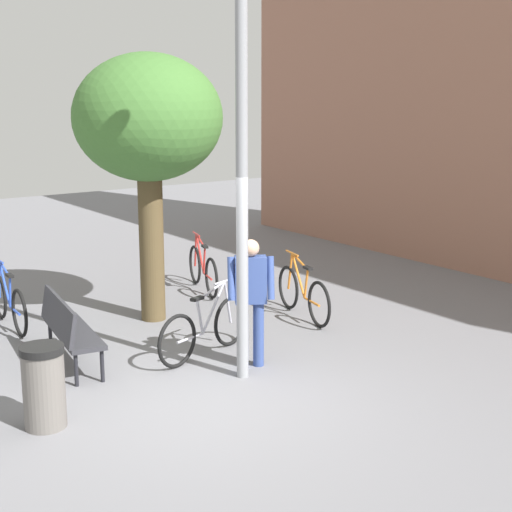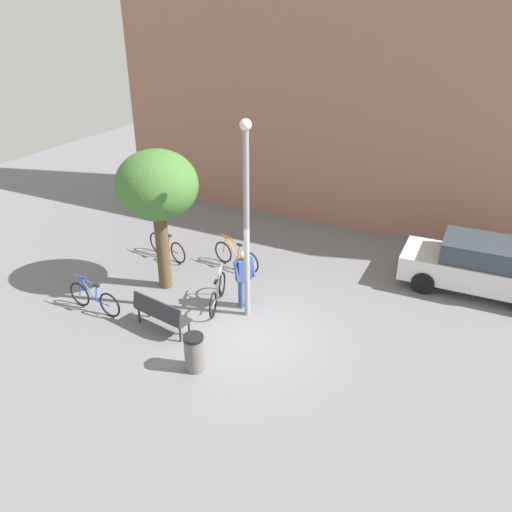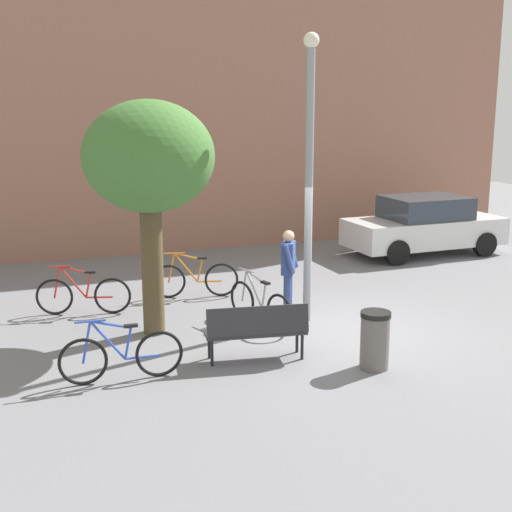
{
  "view_description": "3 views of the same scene",
  "coord_description": "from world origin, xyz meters",
  "px_view_note": "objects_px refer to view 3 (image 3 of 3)",
  "views": [
    {
      "loc": [
        7.11,
        -4.4,
        3.51
      ],
      "look_at": [
        -1.05,
        1.49,
        1.33
      ],
      "focal_mm": 53.98,
      "sensor_mm": 36.0,
      "label": 1
    },
    {
      "loc": [
        5.0,
        -9.42,
        7.55
      ],
      "look_at": [
        -0.39,
        1.39,
        1.45
      ],
      "focal_mm": 35.92,
      "sensor_mm": 36.0,
      "label": 2
    },
    {
      "loc": [
        -5.56,
        -10.5,
        4.02
      ],
      "look_at": [
        -0.94,
        1.89,
        1.04
      ],
      "focal_mm": 48.56,
      "sensor_mm": 36.0,
      "label": 3
    }
  ],
  "objects_px": {
    "park_bench": "(257,328)",
    "bicycle_blue": "(121,356)",
    "trash_bin": "(375,340)",
    "person_by_lamppost": "(288,267)",
    "bicycle_silver": "(260,305)",
    "parked_car_white": "(424,226)",
    "plaza_tree": "(149,160)",
    "bicycle_red": "(83,295)",
    "bicycle_orange": "(195,279)",
    "lamppost": "(309,165)"
  },
  "relations": [
    {
      "from": "park_bench",
      "to": "bicycle_blue",
      "type": "distance_m",
      "value": 2.14
    },
    {
      "from": "park_bench",
      "to": "bicycle_blue",
      "type": "relative_size",
      "value": 0.91
    },
    {
      "from": "person_by_lamppost",
      "to": "lamppost",
      "type": "bearing_deg",
      "value": -50.41
    },
    {
      "from": "lamppost",
      "to": "person_by_lamppost",
      "type": "xyz_separation_m",
      "value": [
        -0.25,
        0.31,
        -1.93
      ]
    },
    {
      "from": "park_bench",
      "to": "trash_bin",
      "type": "distance_m",
      "value": 1.83
    },
    {
      "from": "bicycle_red",
      "to": "bicycle_orange",
      "type": "xyz_separation_m",
      "value": [
        2.32,
        0.4,
        0.0
      ]
    },
    {
      "from": "lamppost",
      "to": "person_by_lamppost",
      "type": "bearing_deg",
      "value": 129.59
    },
    {
      "from": "trash_bin",
      "to": "park_bench",
      "type": "bearing_deg",
      "value": 150.02
    },
    {
      "from": "lamppost",
      "to": "bicycle_blue",
      "type": "bearing_deg",
      "value": -155.92
    },
    {
      "from": "bicycle_orange",
      "to": "trash_bin",
      "type": "relative_size",
      "value": 1.97
    },
    {
      "from": "plaza_tree",
      "to": "parked_car_white",
      "type": "xyz_separation_m",
      "value": [
        8.11,
        3.81,
        -2.26
      ]
    },
    {
      "from": "plaza_tree",
      "to": "bicycle_blue",
      "type": "distance_m",
      "value": 3.42
    },
    {
      "from": "plaza_tree",
      "to": "bicycle_orange",
      "type": "relative_size",
      "value": 2.28
    },
    {
      "from": "park_bench",
      "to": "bicycle_silver",
      "type": "bearing_deg",
      "value": 67.54
    },
    {
      "from": "park_bench",
      "to": "trash_bin",
      "type": "bearing_deg",
      "value": -29.98
    },
    {
      "from": "lamppost",
      "to": "bicycle_red",
      "type": "xyz_separation_m",
      "value": [
        -3.87,
        1.83,
        -2.52
      ]
    },
    {
      "from": "bicycle_silver",
      "to": "trash_bin",
      "type": "xyz_separation_m",
      "value": [
        0.9,
        -2.57,
        0.07
      ]
    },
    {
      "from": "parked_car_white",
      "to": "bicycle_blue",
      "type": "bearing_deg",
      "value": -147.45
    },
    {
      "from": "park_bench",
      "to": "bicycle_red",
      "type": "relative_size",
      "value": 0.95
    },
    {
      "from": "lamppost",
      "to": "bicycle_orange",
      "type": "bearing_deg",
      "value": 124.77
    },
    {
      "from": "trash_bin",
      "to": "plaza_tree",
      "type": "bearing_deg",
      "value": 134.98
    },
    {
      "from": "person_by_lamppost",
      "to": "bicycle_red",
      "type": "bearing_deg",
      "value": 157.11
    },
    {
      "from": "parked_car_white",
      "to": "trash_bin",
      "type": "relative_size",
      "value": 4.7
    },
    {
      "from": "park_bench",
      "to": "bicycle_red",
      "type": "xyz_separation_m",
      "value": [
        -2.26,
        3.45,
        -0.16
      ]
    },
    {
      "from": "bicycle_orange",
      "to": "parked_car_white",
      "type": "bearing_deg",
      "value": 15.24
    },
    {
      "from": "park_bench",
      "to": "bicycle_orange",
      "type": "distance_m",
      "value": 3.85
    },
    {
      "from": "park_bench",
      "to": "bicycle_orange",
      "type": "height_order",
      "value": "bicycle_orange"
    },
    {
      "from": "plaza_tree",
      "to": "parked_car_white",
      "type": "height_order",
      "value": "plaza_tree"
    },
    {
      "from": "person_by_lamppost",
      "to": "parked_car_white",
      "type": "bearing_deg",
      "value": 34.35
    },
    {
      "from": "park_bench",
      "to": "parked_car_white",
      "type": "distance_m",
      "value": 8.95
    },
    {
      "from": "lamppost",
      "to": "trash_bin",
      "type": "bearing_deg",
      "value": -90.56
    },
    {
      "from": "bicycle_red",
      "to": "plaza_tree",
      "type": "bearing_deg",
      "value": -56.3
    },
    {
      "from": "bicycle_silver",
      "to": "trash_bin",
      "type": "bearing_deg",
      "value": -70.73
    },
    {
      "from": "bicycle_red",
      "to": "bicycle_orange",
      "type": "distance_m",
      "value": 2.36
    },
    {
      "from": "lamppost",
      "to": "trash_bin",
      "type": "xyz_separation_m",
      "value": [
        -0.02,
        -2.53,
        -2.45
      ]
    },
    {
      "from": "person_by_lamppost",
      "to": "bicycle_orange",
      "type": "bearing_deg",
      "value": 123.94
    },
    {
      "from": "park_bench",
      "to": "parked_car_white",
      "type": "relative_size",
      "value": 0.39
    },
    {
      "from": "bicycle_red",
      "to": "bicycle_blue",
      "type": "bearing_deg",
      "value": -87.92
    },
    {
      "from": "plaza_tree",
      "to": "bicycle_red",
      "type": "height_order",
      "value": "plaza_tree"
    },
    {
      "from": "person_by_lamppost",
      "to": "parked_car_white",
      "type": "distance_m",
      "value": 6.71
    },
    {
      "from": "lamppost",
      "to": "bicycle_silver",
      "type": "bearing_deg",
      "value": 177.6
    },
    {
      "from": "bicycle_silver",
      "to": "bicycle_blue",
      "type": "xyz_separation_m",
      "value": [
        -2.82,
        -1.71,
        0.0
      ]
    },
    {
      "from": "bicycle_red",
      "to": "trash_bin",
      "type": "xyz_separation_m",
      "value": [
        3.84,
        -4.36,
        0.07
      ]
    },
    {
      "from": "person_by_lamppost",
      "to": "bicycle_blue",
      "type": "xyz_separation_m",
      "value": [
        -3.49,
        -1.98,
        -0.58
      ]
    },
    {
      "from": "bicycle_orange",
      "to": "bicycle_blue",
      "type": "relative_size",
      "value": 0.98
    },
    {
      "from": "lamppost",
      "to": "trash_bin",
      "type": "height_order",
      "value": "lamppost"
    },
    {
      "from": "person_by_lamppost",
      "to": "plaza_tree",
      "type": "bearing_deg",
      "value": -179.36
    },
    {
      "from": "parked_car_white",
      "to": "bicycle_red",
      "type": "bearing_deg",
      "value": -166.15
    },
    {
      "from": "person_by_lamppost",
      "to": "bicycle_silver",
      "type": "bearing_deg",
      "value": -158.34
    },
    {
      "from": "lamppost",
      "to": "bicycle_silver",
      "type": "distance_m",
      "value": 2.68
    }
  ]
}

